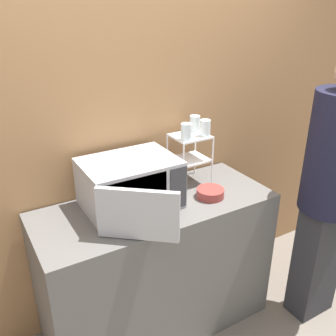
{
  "coord_description": "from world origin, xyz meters",
  "views": [
    {
      "loc": [
        -0.91,
        -1.4,
        2.01
      ],
      "look_at": [
        0.1,
        0.32,
        1.12
      ],
      "focal_mm": 40.0,
      "sensor_mm": 36.0,
      "label": 1
    }
  ],
  "objects_px": {
    "glass_back_right": "(195,124)",
    "glass_front_right": "(205,128)",
    "microwave": "(130,185)",
    "dish_rack": "(190,149)",
    "bowl": "(210,193)",
    "person": "(332,184)",
    "glass_front_left": "(186,132)"
  },
  "relations": [
    {
      "from": "dish_rack",
      "to": "glass_back_right",
      "type": "relative_size",
      "value": 3.17
    },
    {
      "from": "dish_rack",
      "to": "glass_back_right",
      "type": "height_order",
      "value": "glass_back_right"
    },
    {
      "from": "dish_rack",
      "to": "glass_front_right",
      "type": "xyz_separation_m",
      "value": [
        0.07,
        -0.05,
        0.14
      ]
    },
    {
      "from": "microwave",
      "to": "glass_front_left",
      "type": "xyz_separation_m",
      "value": [
        0.4,
        0.05,
        0.23
      ]
    },
    {
      "from": "glass_front_right",
      "to": "person",
      "type": "xyz_separation_m",
      "value": [
        0.58,
        -0.53,
        -0.31
      ]
    },
    {
      "from": "dish_rack",
      "to": "glass_front_right",
      "type": "bearing_deg",
      "value": -35.98
    },
    {
      "from": "glass_back_right",
      "to": "person",
      "type": "xyz_separation_m",
      "value": [
        0.59,
        -0.64,
        -0.31
      ]
    },
    {
      "from": "glass_back_right",
      "to": "glass_front_left",
      "type": "bearing_deg",
      "value": -141.19
    },
    {
      "from": "microwave",
      "to": "glass_front_right",
      "type": "height_order",
      "value": "glass_front_right"
    },
    {
      "from": "glass_front_left",
      "to": "bowl",
      "type": "xyz_separation_m",
      "value": [
        0.06,
        -0.18,
        -0.35
      ]
    },
    {
      "from": "glass_front_left",
      "to": "glass_front_right",
      "type": "relative_size",
      "value": 1.0
    },
    {
      "from": "glass_back_right",
      "to": "glass_front_right",
      "type": "bearing_deg",
      "value": -88.09
    },
    {
      "from": "bowl",
      "to": "person",
      "type": "height_order",
      "value": "person"
    },
    {
      "from": "microwave",
      "to": "bowl",
      "type": "height_order",
      "value": "microwave"
    },
    {
      "from": "dish_rack",
      "to": "bowl",
      "type": "bearing_deg",
      "value": -90.77
    },
    {
      "from": "glass_front_right",
      "to": "bowl",
      "type": "bearing_deg",
      "value": -112.44
    },
    {
      "from": "microwave",
      "to": "glass_front_right",
      "type": "bearing_deg",
      "value": 5.1
    },
    {
      "from": "dish_rack",
      "to": "person",
      "type": "xyz_separation_m",
      "value": [
        0.66,
        -0.58,
        -0.16
      ]
    },
    {
      "from": "microwave",
      "to": "dish_rack",
      "type": "relative_size",
      "value": 2.05
    },
    {
      "from": "glass_back_right",
      "to": "glass_front_right",
      "type": "distance_m",
      "value": 0.11
    },
    {
      "from": "glass_front_right",
      "to": "bowl",
      "type": "height_order",
      "value": "glass_front_right"
    },
    {
      "from": "microwave",
      "to": "dish_rack",
      "type": "xyz_separation_m",
      "value": [
        0.47,
        0.1,
        0.09
      ]
    },
    {
      "from": "person",
      "to": "glass_front_left",
      "type": "bearing_deg",
      "value": 143.8
    },
    {
      "from": "bowl",
      "to": "person",
      "type": "bearing_deg",
      "value": -27.63
    },
    {
      "from": "glass_front_right",
      "to": "person",
      "type": "bearing_deg",
      "value": -42.23
    },
    {
      "from": "glass_front_left",
      "to": "glass_front_right",
      "type": "distance_m",
      "value": 0.14
    },
    {
      "from": "dish_rack",
      "to": "glass_front_right",
      "type": "height_order",
      "value": "glass_front_right"
    },
    {
      "from": "microwave",
      "to": "person",
      "type": "height_order",
      "value": "person"
    },
    {
      "from": "bowl",
      "to": "glass_front_right",
      "type": "bearing_deg",
      "value": 67.56
    },
    {
      "from": "glass_front_right",
      "to": "glass_front_left",
      "type": "bearing_deg",
      "value": -179.58
    },
    {
      "from": "microwave",
      "to": "person",
      "type": "bearing_deg",
      "value": -23.2
    },
    {
      "from": "dish_rack",
      "to": "person",
      "type": "distance_m",
      "value": 0.89
    }
  ]
}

